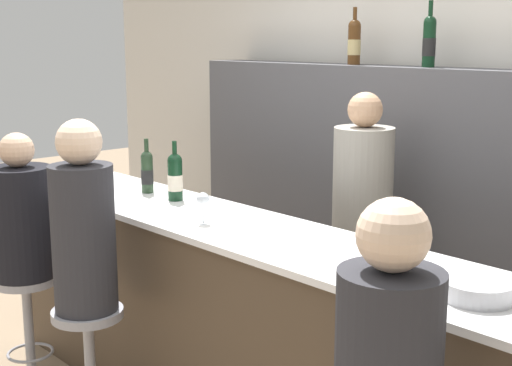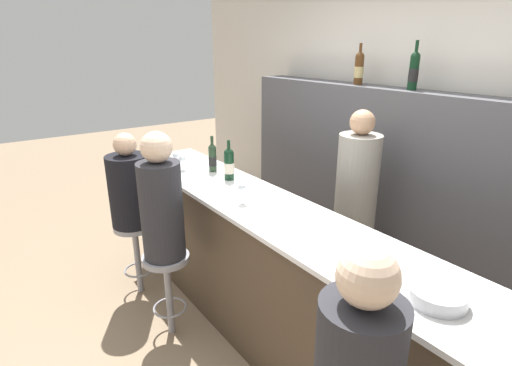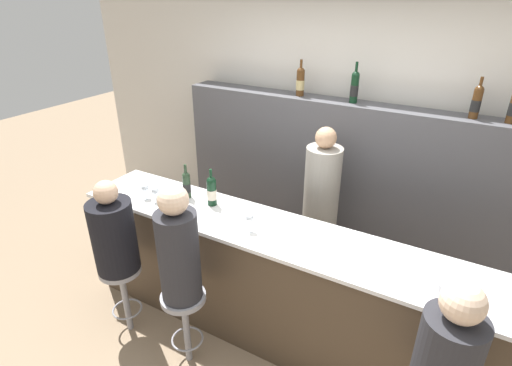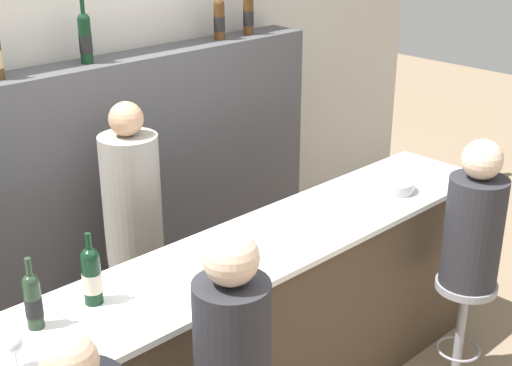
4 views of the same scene
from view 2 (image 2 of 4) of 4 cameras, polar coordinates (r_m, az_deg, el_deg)
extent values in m
plane|color=#8C755B|center=(2.96, -2.21, -23.39)|extent=(16.00, 16.00, 0.00)
cube|color=beige|center=(3.51, 21.87, 6.35)|extent=(6.40, 0.05, 2.60)
cube|color=#473828|center=(2.78, 2.40, -13.74)|extent=(3.40, 0.54, 0.98)
cube|color=white|center=(2.54, 2.56, -4.18)|extent=(3.44, 0.58, 0.03)
cube|color=#4C4C51|center=(3.45, 18.88, -1.49)|extent=(3.23, 0.28, 1.68)
cylinder|color=#233823|center=(3.28, -6.22, 3.31)|extent=(0.06, 0.06, 0.20)
cylinder|color=black|center=(3.28, -6.21, 3.15)|extent=(0.07, 0.07, 0.08)
sphere|color=#233823|center=(3.26, -6.28, 4.96)|extent=(0.06, 0.06, 0.06)
cylinder|color=#233823|center=(3.24, -6.32, 5.93)|extent=(0.02, 0.02, 0.09)
cylinder|color=black|center=(3.07, -3.87, 2.36)|extent=(0.08, 0.08, 0.21)
cylinder|color=beige|center=(3.07, -3.86, 2.18)|extent=(0.08, 0.08, 0.08)
sphere|color=black|center=(3.04, -3.91, 4.22)|extent=(0.08, 0.08, 0.08)
cylinder|color=black|center=(3.03, -3.94, 5.30)|extent=(0.02, 0.02, 0.09)
cylinder|color=#4C2D14|center=(3.53, 14.48, 15.26)|extent=(0.07, 0.07, 0.22)
cylinder|color=tan|center=(3.53, 14.46, 15.08)|extent=(0.08, 0.08, 0.09)
sphere|color=#4C2D14|center=(3.52, 14.63, 17.06)|extent=(0.07, 0.07, 0.07)
cylinder|color=#4C2D14|center=(3.52, 14.72, 18.04)|extent=(0.02, 0.02, 0.09)
cylinder|color=black|center=(3.22, 21.57, 14.34)|extent=(0.07, 0.07, 0.23)
cylinder|color=black|center=(3.22, 21.55, 14.13)|extent=(0.07, 0.07, 0.09)
sphere|color=black|center=(3.22, 21.84, 16.41)|extent=(0.07, 0.07, 0.07)
cylinder|color=black|center=(3.22, 21.99, 17.52)|extent=(0.02, 0.02, 0.10)
cylinder|color=silver|center=(3.47, -11.21, 2.30)|extent=(0.07, 0.07, 0.00)
cylinder|color=silver|center=(3.46, -11.25, 2.86)|extent=(0.01, 0.01, 0.07)
sphere|color=silver|center=(3.44, -11.32, 3.85)|extent=(0.06, 0.06, 0.06)
cylinder|color=silver|center=(3.37, -10.40, 1.85)|extent=(0.07, 0.07, 0.00)
cylinder|color=silver|center=(3.36, -10.44, 2.42)|extent=(0.01, 0.01, 0.07)
sphere|color=silver|center=(3.35, -10.50, 3.43)|extent=(0.06, 0.06, 0.06)
cylinder|color=silver|center=(2.64, -1.95, -2.82)|extent=(0.06, 0.06, 0.00)
cylinder|color=silver|center=(2.63, -1.96, -1.96)|extent=(0.01, 0.01, 0.08)
sphere|color=silver|center=(2.60, -1.98, -0.57)|extent=(0.06, 0.06, 0.06)
cylinder|color=#B7B7BC|center=(1.84, 24.51, -14.38)|extent=(0.24, 0.24, 0.06)
cylinder|color=gray|center=(3.53, -16.53, -10.55)|extent=(0.05, 0.05, 0.59)
torus|color=gray|center=(3.57, -16.39, -11.78)|extent=(0.24, 0.24, 0.02)
cylinder|color=gray|center=(3.39, -17.04, -5.90)|extent=(0.32, 0.32, 0.04)
cylinder|color=black|center=(3.27, -17.56, -1.05)|extent=(0.33, 0.33, 0.57)
sphere|color=#D8AD8C|center=(3.17, -18.23, 5.27)|extent=(0.17, 0.17, 0.17)
cylinder|color=gray|center=(3.02, -12.31, -15.62)|extent=(0.05, 0.05, 0.59)
torus|color=gray|center=(3.07, -12.19, -16.98)|extent=(0.24, 0.24, 0.02)
cylinder|color=gray|center=(2.86, -12.76, -10.41)|extent=(0.32, 0.32, 0.04)
cylinder|color=#28282D|center=(2.70, -13.31, -3.92)|extent=(0.28, 0.28, 0.66)
sphere|color=beige|center=(2.57, -14.05, 4.98)|extent=(0.20, 0.20, 0.20)
sphere|color=beige|center=(1.32, 15.69, -12.78)|extent=(0.20, 0.20, 0.20)
cylinder|color=gray|center=(3.18, 13.75, -5.58)|extent=(0.31, 0.31, 1.39)
sphere|color=tan|center=(2.95, 14.96, 8.39)|extent=(0.18, 0.18, 0.18)
camera|label=1|loc=(0.75, -157.89, -31.15)|focal=50.00mm
camera|label=3|loc=(1.22, -89.34, 29.97)|focal=28.00mm
camera|label=4|loc=(3.83, -50.13, 21.12)|focal=50.00mm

